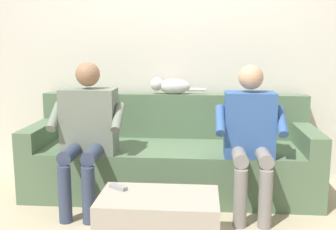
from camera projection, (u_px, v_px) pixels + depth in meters
The scene contains 8 objects.
ground_plane at pixel (164, 224), 3.06m from camera, with size 8.00×8.00×0.00m, color tan.
back_wall at pixel (175, 53), 4.01m from camera, with size 5.52×0.06×2.46m, color beige.
couch at pixel (171, 160), 3.72m from camera, with size 2.52×0.83×0.85m.
coffee_table at pixel (159, 221), 2.70m from camera, with size 0.78×0.47×0.36m.
person_left_seated at pixel (250, 131), 3.21m from camera, with size 0.54×0.56×1.17m.
person_right_seated at pixel (87, 127), 3.31m from camera, with size 0.59×0.58×1.19m.
cat_on_backrest at pixel (170, 86), 3.90m from camera, with size 0.53×0.14×0.16m.
remote_gray at pixel (118, 187), 2.78m from camera, with size 0.14×0.04×0.03m, color gray.
Camera 1 is at (-0.28, 3.46, 1.34)m, focal length 43.91 mm.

